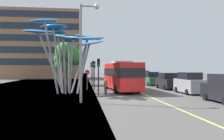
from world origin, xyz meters
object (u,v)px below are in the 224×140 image
Objects in this scene: street_lamp at (85,40)px; no_entry_sign at (87,77)px; traffic_light_island_mid at (93,68)px; traffic_light_opposite at (91,68)px; car_parked_far at (168,81)px; car_side_street at (151,79)px; car_far_side at (143,77)px; leaf_sculpture at (66,38)px; traffic_light_kerb_far at (94,69)px; car_parked_mid at (190,84)px; red_bus at (121,75)px; pedestrian at (106,87)px; traffic_light_kerb_near at (99,69)px.

street_lamp reaches higher than no_entry_sign.
street_lamp is at bearing -94.33° from traffic_light_island_mid.
traffic_light_opposite is 0.81× the size of car_parked_far.
car_side_street is 0.98× the size of car_far_side.
leaf_sculpture is 6.05m from no_entry_sign.
car_parked_mid is at bearing -27.19° from traffic_light_kerb_far.
car_far_side is at bearing 40.15° from traffic_light_island_mid.
traffic_light_opposite is (-3.16, 13.52, 0.77)m from red_bus.
leaf_sculpture reaches higher than car_parked_far.
red_bus is 3.52m from traffic_light_kerb_far.
no_entry_sign is (-10.49, -0.24, 0.68)m from car_parked_far.
car_far_side is 17.39m from no_entry_sign.
car_side_street is at bearing 37.08° from traffic_light_kerb_far.
no_entry_sign reaches higher than pedestrian.
traffic_light_kerb_near is 1.46× the size of no_entry_sign.
leaf_sculpture reaches higher than traffic_light_island_mid.
leaf_sculpture is 7.50m from street_lamp.
leaf_sculpture is 3.49× the size of no_entry_sign.
traffic_light_opposite is at bearing 89.85° from traffic_light_kerb_far.
traffic_light_island_mid is 11.01m from car_parked_far.
traffic_light_opposite is 15.17m from car_parked_far.
car_parked_mid is (6.74, -3.79, -0.86)m from red_bus.
car_far_side is at bearing 52.90° from leaf_sculpture.
car_far_side is at bearing 10.41° from traffic_light_opposite.
traffic_light_kerb_far reaches higher than pedestrian.
pedestrian is (0.85, -11.09, -1.91)m from traffic_light_island_mid.
street_lamp is at bearing -112.38° from pedestrian.
no_entry_sign is at bearing 156.79° from traffic_light_kerb_far.
car_parked_far is 13.42m from car_far_side.
traffic_light_kerb_near is at bearing -177.65° from car_parked_mid.
traffic_light_island_mid is 1.01× the size of traffic_light_opposite.
car_far_side is (9.84, 8.30, -1.66)m from traffic_light_island_mid.
leaf_sculpture is 2.44× the size of traffic_light_kerb_far.
pedestrian is (-8.99, -19.39, -0.24)m from car_far_side.
leaf_sculpture is 1.12× the size of street_lamp.
leaf_sculpture is at bearing -122.69° from no_entry_sign.
car_parked_mid is 5.72m from car_parked_far.
traffic_light_kerb_far is 0.95× the size of traffic_light_island_mid.
traffic_light_kerb_near is 11.22m from traffic_light_island_mid.
red_bus is 2.40× the size of car_far_side.
pedestrian is at bearing -119.46° from red_bus.
no_entry_sign is at bearing 57.31° from leaf_sculpture.
traffic_light_kerb_near is at bearing -89.34° from traffic_light_island_mid.
pedestrian is at bearing 10.60° from traffic_light_kerb_near.
leaf_sculpture is at bearing -127.10° from car_far_side.
traffic_light_opposite is at bearing 86.96° from street_lamp.
car_side_street is at bearing 53.82° from traffic_light_kerb_near.
red_bus is 4.00× the size of no_entry_sign.
car_far_side is at bearing 54.78° from traffic_light_kerb_far.
car_side_street is at bearing -28.55° from traffic_light_opposite.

